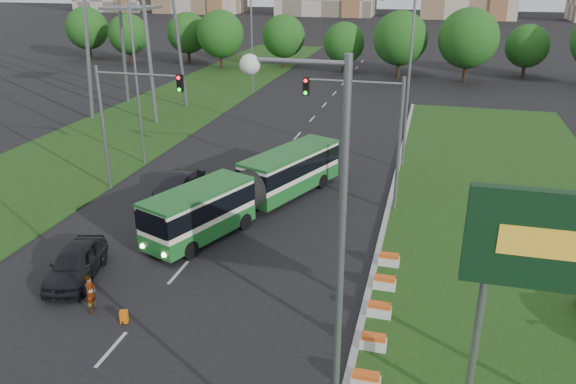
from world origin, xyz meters
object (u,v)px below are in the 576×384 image
(traffic_mast_left, at_px, (124,110))
(car_left_near, at_px, (76,263))
(car_left_far, at_px, (179,183))
(billboard, at_px, (575,255))
(articulated_bus, at_px, (249,188))
(pedestrian, at_px, (91,293))
(shopping_trolley, at_px, (124,317))
(traffic_mast_median, at_px, (372,122))

(traffic_mast_left, distance_m, car_left_near, 12.02)
(car_left_near, relative_size, car_left_far, 1.12)
(traffic_mast_left, bearing_deg, car_left_far, 5.08)
(billboard, bearing_deg, articulated_bus, 136.04)
(car_left_near, xyz_separation_m, pedestrian, (2.18, -2.17, 0.05))
(billboard, bearing_deg, shopping_trolley, 173.71)
(car_left_far, bearing_deg, billboard, -31.33)
(traffic_mast_median, xyz_separation_m, traffic_mast_left, (-15.16, -1.00, 0.00))
(articulated_bus, xyz_separation_m, shopping_trolley, (-1.47, -11.96, -1.27))
(articulated_bus, distance_m, car_left_far, 5.54)
(traffic_mast_median, distance_m, shopping_trolley, 17.23)
(billboard, bearing_deg, car_left_near, 167.59)
(traffic_mast_median, distance_m, pedestrian, 17.64)
(car_left_near, bearing_deg, car_left_far, 74.31)
(traffic_mast_left, bearing_deg, articulated_bus, -8.86)
(traffic_mast_median, height_order, articulated_bus, traffic_mast_median)
(billboard, distance_m, traffic_mast_left, 27.16)
(car_left_near, bearing_deg, pedestrian, -59.81)
(pedestrian, height_order, shopping_trolley, pedestrian)
(shopping_trolley, bearing_deg, pedestrian, 146.93)
(car_left_far, relative_size, shopping_trolley, 8.03)
(traffic_mast_left, bearing_deg, car_left_near, -74.07)
(traffic_mast_left, relative_size, car_left_far, 1.89)
(traffic_mast_median, bearing_deg, pedestrian, -125.59)
(billboard, relative_size, traffic_mast_median, 1.00)
(pedestrian, bearing_deg, traffic_mast_median, -40.98)
(billboard, height_order, pedestrian, billboard)
(traffic_mast_left, height_order, car_left_far, traffic_mast_left)
(traffic_mast_median, relative_size, car_left_near, 1.69)
(car_left_far, bearing_deg, traffic_mast_left, -168.06)
(traffic_mast_median, height_order, shopping_trolley, traffic_mast_median)
(billboard, xyz_separation_m, traffic_mast_median, (-7.47, 16.00, -0.81))
(traffic_mast_median, relative_size, pedestrian, 4.70)
(shopping_trolley, bearing_deg, car_left_far, 85.78)
(car_left_near, distance_m, car_left_far, 10.98)
(articulated_bus, height_order, car_left_far, articulated_bus)
(articulated_bus, height_order, shopping_trolley, articulated_bus)
(traffic_mast_median, xyz_separation_m, car_left_near, (-12.10, -11.70, -4.54))
(traffic_mast_median, height_order, car_left_near, traffic_mast_median)
(articulated_bus, relative_size, car_left_near, 3.22)
(billboard, distance_m, car_left_near, 20.75)
(billboard, xyz_separation_m, car_left_near, (-19.57, 4.31, -5.36))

